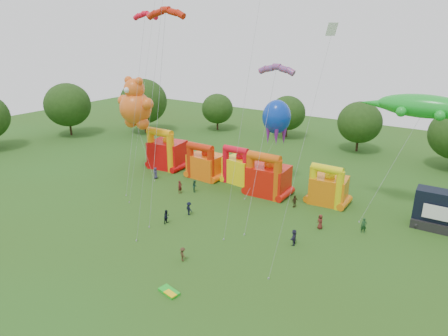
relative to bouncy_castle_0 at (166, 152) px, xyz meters
The scene contains 24 objects.
ground 31.35m from the bouncy_castle_0, 58.42° to the right, with size 160.00×160.00×0.00m, color #304E16.
tree_ring 30.34m from the bouncy_castle_0, 59.69° to the right, with size 121.06×123.14×12.07m.
bouncy_castle_0 is the anchor object (origin of this frame).
bouncy_castle_1 8.31m from the bouncy_castle_0, ahead, with size 5.31×4.35×5.88m.
bouncy_castle_2 13.93m from the bouncy_castle_0, ahead, with size 4.93×4.14×5.96m.
bouncy_castle_3 19.77m from the bouncy_castle_0, ahead, with size 5.64×4.61×6.50m.
bouncy_castle_4 28.03m from the bouncy_castle_0, ahead, with size 5.07×4.25×5.77m.
stage_trailer 42.31m from the bouncy_castle_0, ahead, with size 7.35×3.04×4.78m.
teddy_bear_kite 7.57m from the bouncy_castle_0, 108.62° to the right, with size 8.82×5.04×15.61m.
gecko_kite 36.44m from the bouncy_castle_0, ahead, with size 13.60×8.51×15.38m.
octopus_kite 19.47m from the bouncy_castle_0, 10.64° to the left, with size 4.19×10.66×12.80m.
parafoil_kites 18.35m from the bouncy_castle_0, 44.33° to the right, with size 25.20×12.36×25.49m.
diamond_kites 26.24m from the bouncy_castle_0, 38.02° to the right, with size 26.67×13.52×36.31m.
folded_kite_bundle 34.79m from the bouncy_castle_0, 48.17° to the right, with size 2.15×1.38×0.31m.
spectator_0 5.74m from the bouncy_castle_0, 67.18° to the right, with size 0.90×0.58×1.84m, color #2E2B49.
spectator_1 11.99m from the bouncy_castle_0, 39.30° to the right, with size 0.70×0.46×1.91m, color #541918.
spectator_2 12.19m from the bouncy_castle_0, 28.84° to the right, with size 0.85×0.67×1.76m, color #1B4430.
spectator_3 19.26m from the bouncy_castle_0, 40.03° to the right, with size 1.14×0.66×1.77m, color black.
spectator_4 25.10m from the bouncy_castle_0, ahead, with size 1.00×0.42×1.71m, color #3F2D19.
spectator_5 31.20m from the bouncy_castle_0, 22.11° to the right, with size 1.67×0.53×1.81m, color #28253F.
spectator_6 30.64m from the bouncy_castle_0, 12.36° to the right, with size 0.88×0.57×1.79m, color #5A2019.
spectator_7 34.83m from the bouncy_castle_0, ahead, with size 0.67×0.44×1.83m, color #193E1D.
spectator_8 20.99m from the bouncy_castle_0, 48.46° to the right, with size 0.86×0.67×1.76m, color black.
spectator_9 29.66m from the bouncy_castle_0, 45.35° to the right, with size 0.99×0.57×1.53m, color #3F2C19.
Camera 1 is at (27.64, -21.55, 22.56)m, focal length 32.00 mm.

